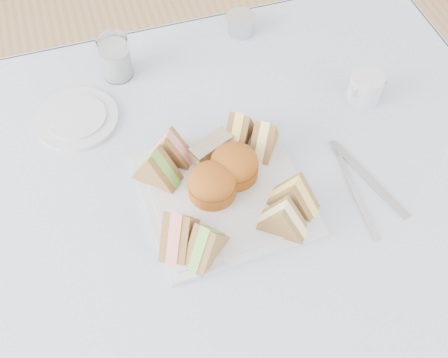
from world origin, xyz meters
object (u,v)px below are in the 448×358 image
object	(u,v)px
serving_plate	(224,194)
creamer_jug	(365,87)
table	(256,296)
water_glass	(115,58)

from	to	relation	value
serving_plate	creamer_jug	xyz separation A→B (m)	(0.33, 0.14, 0.02)
serving_plate	table	bearing A→B (deg)	-37.83
table	water_glass	distance (m)	0.60
table	serving_plate	bearing A→B (deg)	144.31
creamer_jug	serving_plate	bearing A→B (deg)	-174.82
serving_plate	water_glass	bearing A→B (deg)	106.28
water_glass	serving_plate	bearing A→B (deg)	-71.57
serving_plate	creamer_jug	distance (m)	0.36
serving_plate	water_glass	distance (m)	0.37
water_glass	creamer_jug	bearing A→B (deg)	-25.14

